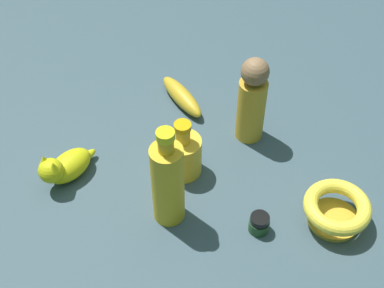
# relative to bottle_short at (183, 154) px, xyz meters

# --- Properties ---
(ground) EXTENTS (2.00, 2.00, 0.00)m
(ground) POSITION_rel_bottle_short_xyz_m (0.03, 0.02, -0.06)
(ground) COLOR #384C56
(bottle_short) EXTENTS (0.09, 0.09, 0.15)m
(bottle_short) POSITION_rel_bottle_short_xyz_m (0.00, 0.00, 0.00)
(bottle_short) COLOR yellow
(bottle_short) RESTS_ON ground
(nail_polish_jar) EXTENTS (0.04, 0.04, 0.04)m
(nail_polish_jar) POSITION_rel_bottle_short_xyz_m (0.09, -0.22, -0.03)
(nail_polish_jar) COLOR #1E431E
(nail_polish_jar) RESTS_ON ground
(banana) EXTENTS (0.07, 0.18, 0.04)m
(banana) POSITION_rel_bottle_short_xyz_m (0.08, 0.22, -0.03)
(banana) COLOR gold
(banana) RESTS_ON ground
(bowl) EXTENTS (0.14, 0.14, 0.07)m
(bowl) POSITION_rel_bottle_short_xyz_m (0.24, -0.26, -0.01)
(bowl) COLOR gold
(bowl) RESTS_ON ground
(cat_figurine) EXTENTS (0.15, 0.11, 0.09)m
(cat_figurine) POSITION_rel_bottle_short_xyz_m (-0.26, 0.08, -0.02)
(cat_figurine) COLOR #CCC613
(cat_figurine) RESTS_ON ground
(person_figure_adult) EXTENTS (0.09, 0.09, 0.23)m
(person_figure_adult) POSITION_rel_bottle_short_xyz_m (0.19, 0.04, 0.06)
(person_figure_adult) COLOR gold
(person_figure_adult) RESTS_ON ground
(bottle_tall) EXTENTS (0.07, 0.07, 0.26)m
(bottle_tall) POSITION_rel_bottle_short_xyz_m (-0.08, -0.11, 0.06)
(bottle_tall) COLOR gold
(bottle_tall) RESTS_ON ground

